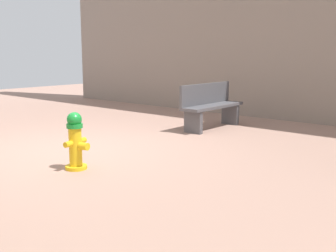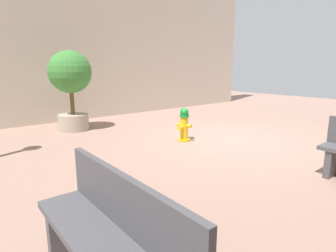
{
  "view_description": "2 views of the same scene",
  "coord_description": "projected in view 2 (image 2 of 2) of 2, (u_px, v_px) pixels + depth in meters",
  "views": [
    {
      "loc": [
        4.18,
        5.65,
        1.61
      ],
      "look_at": [
        -0.04,
        2.01,
        0.62
      ],
      "focal_mm": 44.51,
      "sensor_mm": 36.0,
      "label": 1
    },
    {
      "loc": [
        -3.94,
        5.39,
        1.72
      ],
      "look_at": [
        -0.05,
        2.19,
        0.65
      ],
      "focal_mm": 29.39,
      "sensor_mm": 36.0,
      "label": 2
    }
  ],
  "objects": [
    {
      "name": "bench_far",
      "position": [
        111.0,
        235.0,
        2.05
      ],
      "size": [
        1.78,
        0.46,
        0.95
      ],
      "color": "#4C4C51",
      "rests_on": "ground_plane"
    },
    {
      "name": "ground_plane",
      "position": [
        236.0,
        140.0,
        6.68
      ],
      "size": [
        23.4,
        23.4,
        0.0
      ],
      "primitive_type": "plane",
      "color": "#9E7A6B"
    },
    {
      "name": "fire_hydrant",
      "position": [
        184.0,
        125.0,
        6.55
      ],
      "size": [
        0.41,
        0.38,
        0.8
      ],
      "color": "gold",
      "rests_on": "ground_plane"
    },
    {
      "name": "planter_tree",
      "position": [
        71.0,
        81.0,
        7.48
      ],
      "size": [
        1.15,
        1.15,
        2.19
      ],
      "color": "tan",
      "rests_on": "ground_plane"
    }
  ]
}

